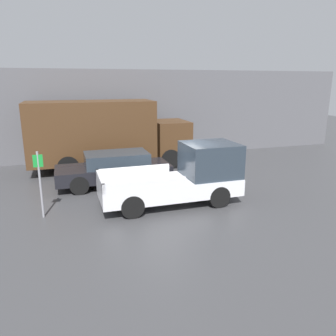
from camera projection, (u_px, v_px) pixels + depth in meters
The scene contains 6 objects.
ground_plane at pixel (173, 198), 12.64m from camera, with size 60.00×60.00×0.00m, color #3D3D3F.
building_wall at pixel (132, 115), 18.86m from camera, with size 28.00×0.15×5.01m.
pickup_truck at pixel (185, 176), 11.94m from camera, with size 5.04×1.93×2.17m.
car at pixel (115, 168), 14.05m from camera, with size 4.81×1.88×1.43m.
delivery_truck at pixel (104, 133), 16.50m from camera, with size 8.05×2.44×3.43m.
parking_sign at pixel (40, 181), 10.50m from camera, with size 0.30×0.07×2.22m.
Camera 1 is at (-3.84, -11.29, 4.34)m, focal length 35.00 mm.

